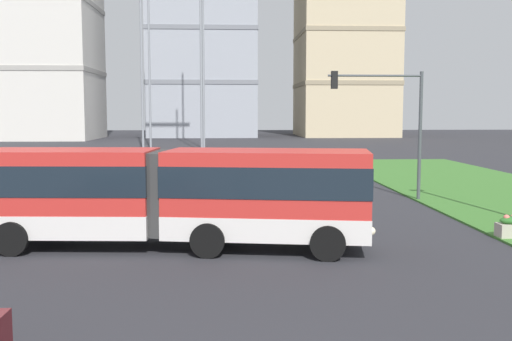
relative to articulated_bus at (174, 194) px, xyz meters
The scene contains 4 objects.
articulated_bus is the anchor object (origin of this frame).
car_grey_wagon 7.33m from the articulated_bus, 119.94° to the left, with size 4.46×2.14×1.58m.
traffic_light_far_right 13.17m from the articulated_bus, 45.21° to the left, with size 4.42×0.28×6.00m.
apartment_tower_centre 89.19m from the articulated_bus, 75.50° to the left, with size 15.75×18.14×41.99m.
Camera 1 is at (-0.79, -5.10, 4.15)m, focal length 41.57 mm.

